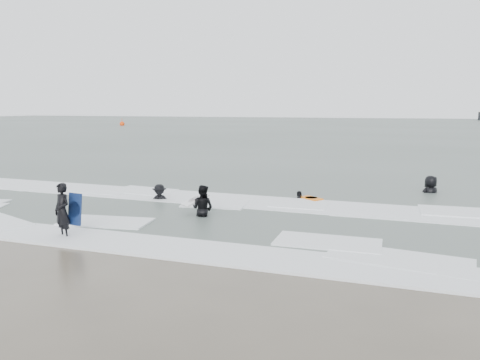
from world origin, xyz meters
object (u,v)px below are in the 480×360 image
(buoy, at_px, (122,124))
(surfer_right_far, at_px, (430,194))
(surfer_breaker, at_px, (160,201))
(surfer_centre, at_px, (64,238))
(surfer_right_near, at_px, (300,200))
(surfer_wading, at_px, (203,217))

(buoy, bearing_deg, surfer_right_far, -46.56)
(buoy, bearing_deg, surfer_breaker, -54.72)
(surfer_breaker, bearing_deg, buoy, 101.36)
(surfer_centre, relative_size, surfer_right_far, 0.85)
(surfer_right_far, distance_m, buoy, 84.21)
(surfer_breaker, distance_m, buoy, 81.91)
(surfer_right_near, distance_m, surfer_right_far, 6.23)
(surfer_right_near, xyz_separation_m, buoy, (-52.69, 64.54, 0.42))
(surfer_wading, xyz_separation_m, surfer_breaker, (-2.86, 1.96, 0.00))
(surfer_breaker, height_order, surfer_right_near, surfer_breaker)
(surfer_wading, height_order, surfer_right_near, surfer_wading)
(surfer_wading, xyz_separation_m, buoy, (-50.18, 68.82, 0.42))
(surfer_wading, bearing_deg, surfer_breaker, -29.01)
(surfer_right_near, bearing_deg, surfer_centre, 29.45)
(surfer_right_far, bearing_deg, surfer_right_near, -7.44)
(surfer_right_near, relative_size, surfer_right_far, 0.77)
(surfer_centre, relative_size, surfer_wading, 0.98)
(surfer_wading, relative_size, surfer_right_near, 1.12)
(surfer_centre, bearing_deg, surfer_right_near, 75.84)
(surfer_wading, distance_m, buoy, 85.17)
(surfer_centre, distance_m, buoy, 86.77)
(buoy, bearing_deg, surfer_centre, -56.89)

